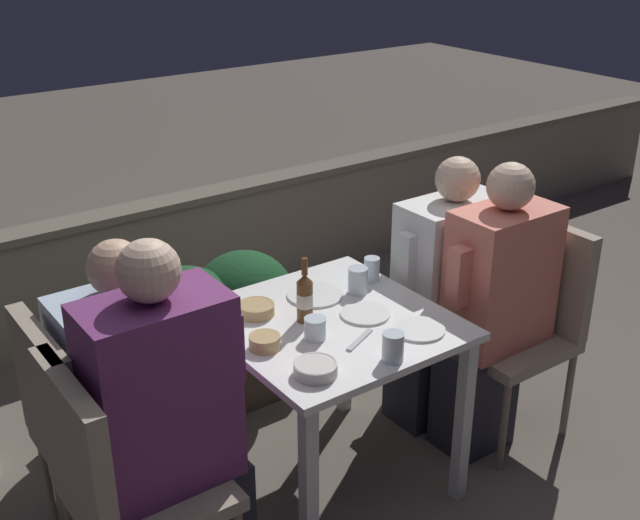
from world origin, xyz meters
name	(u,v)px	position (x,y,z in m)	size (l,w,h in m)	color
ground_plane	(329,480)	(0.00, 0.00, 0.00)	(16.00, 16.00, 0.00)	#665B51
parapet_wall	(143,262)	(0.00, 1.74, 0.34)	(9.00, 0.18, 0.68)	gray
dining_table	(330,345)	(0.00, 0.00, 0.64)	(0.82, 0.85, 0.75)	white
planter_hedge	(187,335)	(-0.22, 0.78, 0.40)	(1.09, 0.47, 0.72)	brown
chair_left_near	(113,475)	(-0.93, -0.15, 0.57)	(0.47, 0.47, 0.95)	gray
person_purple_stripe	(173,428)	(-0.72, -0.15, 0.66)	(0.51, 0.26, 1.31)	#282833
chair_left_far	(82,422)	(-0.91, 0.18, 0.57)	(0.47, 0.47, 0.95)	gray
person_blue_shirt	(141,395)	(-0.70, 0.18, 0.59)	(0.51, 0.26, 1.19)	#282833
chair_right_near	(525,310)	(0.94, -0.15, 0.57)	(0.47, 0.47, 0.95)	gray
person_coral_top	(493,310)	(0.73, -0.15, 0.63)	(0.50, 0.26, 1.26)	#282833
chair_right_far	(477,288)	(0.93, 0.12, 0.57)	(0.47, 0.47, 0.95)	gray
person_white_polo	(444,292)	(0.71, 0.12, 0.61)	(0.52, 0.26, 1.22)	#282833
beer_bottle	(305,297)	(-0.08, 0.05, 0.85)	(0.06, 0.06, 0.25)	brown
plate_0	(419,329)	(0.21, -0.26, 0.76)	(0.19, 0.19, 0.01)	white
plate_1	(315,295)	(0.07, 0.19, 0.76)	(0.22, 0.22, 0.01)	white
plate_2	(365,314)	(0.13, -0.05, 0.76)	(0.19, 0.19, 0.01)	white
bowl_0	(256,308)	(-0.20, 0.19, 0.78)	(0.14, 0.14, 0.04)	tan
bowl_1	(316,368)	(-0.26, -0.28, 0.78)	(0.15, 0.15, 0.04)	beige
bowl_2	(265,341)	(-0.31, -0.04, 0.78)	(0.11, 0.11, 0.05)	tan
glass_cup_0	(393,347)	(0.00, -0.36, 0.80)	(0.08, 0.08, 0.10)	silver
glass_cup_1	(358,280)	(0.22, 0.12, 0.81)	(0.08, 0.08, 0.11)	silver
glass_cup_2	(315,328)	(-0.13, -0.08, 0.79)	(0.08, 0.08, 0.08)	silver
glass_cup_3	(372,270)	(0.33, 0.17, 0.80)	(0.06, 0.06, 0.10)	silver
fork_0	(360,340)	(-0.01, -0.19, 0.76)	(0.16, 0.09, 0.01)	silver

